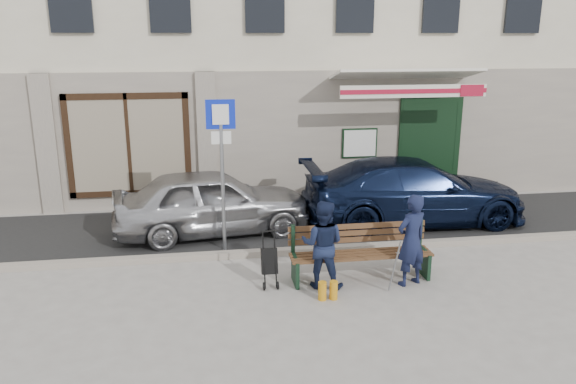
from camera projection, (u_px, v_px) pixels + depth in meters
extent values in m
plane|color=#9E9991|center=(302.00, 288.00, 9.18)|extent=(80.00, 80.00, 0.00)
cube|color=#282828|center=(277.00, 227.00, 12.13)|extent=(60.00, 3.20, 0.01)
cube|color=#9E9384|center=(288.00, 252.00, 10.59)|extent=(60.00, 0.18, 0.12)
cube|color=#9E9384|center=(266.00, 139.00, 13.47)|extent=(20.00, 0.12, 3.20)
cube|color=maroon|center=(130.00, 144.00, 13.08)|extent=(2.50, 0.12, 2.00)
cube|color=black|center=(429.00, 147.00, 14.07)|extent=(1.60, 0.10, 2.60)
cube|color=black|center=(421.00, 147.00, 14.55)|extent=(1.25, 0.90, 2.40)
cube|color=white|center=(360.00, 143.00, 13.74)|extent=(0.80, 0.03, 0.65)
cube|color=white|center=(402.00, 76.00, 13.22)|extent=(3.40, 1.72, 0.42)
cube|color=white|center=(414.00, 91.00, 12.48)|extent=(3.40, 0.05, 0.28)
cube|color=maroon|center=(415.00, 91.00, 12.45)|extent=(3.40, 0.02, 0.10)
imported|color=#ACACB1|center=(212.00, 202.00, 11.59)|extent=(4.22, 2.16, 1.37)
imported|color=black|center=(414.00, 191.00, 12.28)|extent=(4.89, 2.01, 1.42)
cylinder|color=gray|center=(223.00, 180.00, 10.47)|extent=(0.07, 0.07, 2.78)
cube|color=#0D22BA|center=(220.00, 114.00, 10.14)|extent=(0.54, 0.05, 0.53)
cube|color=white|center=(221.00, 114.00, 10.11)|extent=(0.30, 0.03, 0.36)
cube|color=white|center=(221.00, 138.00, 10.25)|extent=(0.36, 0.04, 0.24)
cube|color=brown|center=(361.00, 255.00, 9.41)|extent=(2.40, 0.50, 0.04)
cube|color=brown|center=(357.00, 233.00, 9.59)|extent=(2.40, 0.10, 0.36)
cube|color=#15311F|center=(295.00, 271.00, 9.30)|extent=(0.06, 0.50, 0.45)
cube|color=#15311F|center=(424.00, 263.00, 9.63)|extent=(0.06, 0.50, 0.45)
cube|color=white|center=(406.00, 253.00, 9.41)|extent=(0.34, 0.25, 0.11)
cylinder|color=gray|center=(395.00, 266.00, 8.81)|extent=(0.07, 0.34, 0.96)
cylinder|color=orange|center=(322.00, 291.00, 8.75)|extent=(0.13, 0.13, 0.30)
cylinder|color=orange|center=(334.00, 290.00, 8.78)|extent=(0.13, 0.13, 0.30)
imported|color=#141A37|center=(411.00, 240.00, 9.15)|extent=(0.66, 0.55, 1.55)
imported|color=#151E3B|center=(323.00, 244.00, 9.08)|extent=(0.87, 0.78, 1.47)
cylinder|color=black|center=(264.00, 286.00, 9.11)|extent=(0.03, 0.13, 0.13)
cylinder|color=black|center=(278.00, 285.00, 9.14)|extent=(0.03, 0.13, 0.13)
cube|color=black|center=(269.00, 261.00, 9.21)|extent=(0.27, 0.24, 0.44)
cylinder|color=black|center=(268.00, 231.00, 9.19)|extent=(0.24, 0.03, 0.02)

